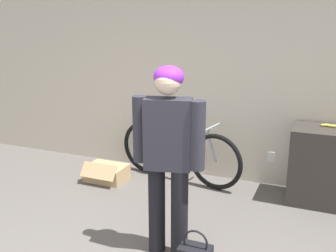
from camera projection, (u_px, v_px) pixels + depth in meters
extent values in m
cube|color=beige|center=(230.00, 75.00, 4.68)|extent=(8.00, 0.06, 2.60)
cube|color=white|center=(271.00, 157.00, 4.69)|extent=(0.08, 0.01, 0.12)
cube|color=#38332D|center=(336.00, 168.00, 4.16)|extent=(0.93, 0.51, 0.83)
cylinder|color=black|center=(157.00, 209.00, 3.31)|extent=(0.14, 0.14, 0.77)
cylinder|color=black|center=(179.00, 214.00, 3.23)|extent=(0.14, 0.14, 0.77)
cube|color=#2D2D38|center=(168.00, 134.00, 3.10)|extent=(0.41, 0.27, 0.57)
cylinder|color=#2D2D38|center=(140.00, 129.00, 3.19)|extent=(0.12, 0.12, 0.55)
cylinder|color=#2D2D38|center=(198.00, 136.00, 3.00)|extent=(0.12, 0.12, 0.55)
sphere|color=beige|center=(168.00, 82.00, 2.99)|extent=(0.21, 0.21, 0.21)
ellipsoid|color=purple|center=(169.00, 77.00, 3.00)|extent=(0.24, 0.22, 0.18)
torus|color=black|center=(145.00, 147.00, 5.10)|extent=(0.67, 0.17, 0.67)
torus|color=black|center=(216.00, 162.00, 4.56)|extent=(0.67, 0.17, 0.67)
cylinder|color=#999EA3|center=(157.00, 152.00, 5.00)|extent=(0.39, 0.10, 0.08)
cylinder|color=#999EA3|center=(154.00, 136.00, 4.98)|extent=(0.31, 0.09, 0.38)
cylinder|color=#999EA3|center=(166.00, 140.00, 4.88)|extent=(0.14, 0.06, 0.41)
cylinder|color=#999EA3|center=(188.00, 145.00, 4.72)|extent=(0.53, 0.14, 0.42)
cylinder|color=#999EA3|center=(184.00, 128.00, 4.70)|extent=(0.61, 0.14, 0.05)
cylinder|color=#999EA3|center=(211.00, 147.00, 4.55)|extent=(0.16, 0.06, 0.35)
cylinder|color=#999EA3|center=(209.00, 130.00, 4.52)|extent=(0.07, 0.05, 0.08)
cylinder|color=#999EA3|center=(210.00, 128.00, 4.50)|extent=(0.11, 0.46, 0.02)
ellipsoid|color=black|center=(163.00, 122.00, 4.85)|extent=(0.23, 0.12, 0.05)
ellipsoid|color=#EAD64C|center=(334.00, 126.00, 4.14)|extent=(0.13, 0.03, 0.03)
ellipsoid|color=#EAD64C|center=(326.00, 125.00, 4.18)|extent=(0.12, 0.08, 0.03)
sphere|color=brown|center=(321.00, 124.00, 4.21)|extent=(0.02, 0.02, 0.02)
torus|color=black|center=(195.00, 242.00, 2.95)|extent=(0.20, 0.02, 0.20)
cube|color=tan|center=(107.00, 173.00, 4.88)|extent=(0.49, 0.36, 0.19)
cube|color=tan|center=(98.00, 171.00, 4.70)|extent=(0.46, 0.13, 0.16)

